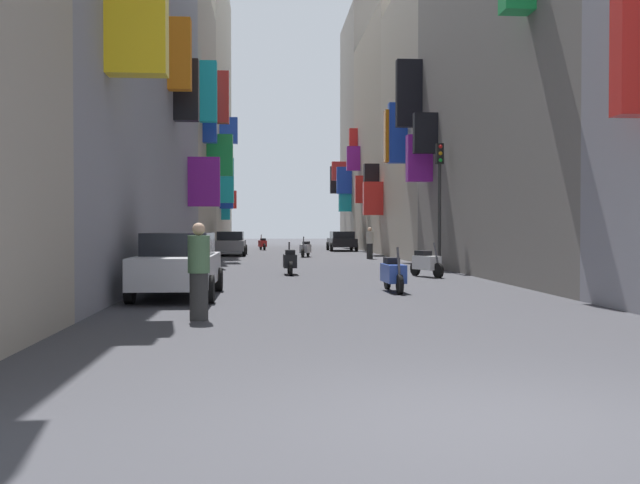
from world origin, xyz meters
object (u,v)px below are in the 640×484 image
Objects in this scene: scooter_black at (290,261)px; scooter_silver at (306,249)px; parked_car_grey at (231,243)px; scooter_red at (263,244)px; pedestrian_crossing at (370,243)px; parked_car_black at (342,240)px; scooter_white at (426,263)px; pedestrian_near_left at (199,272)px; traffic_light_near_corner at (440,185)px; scooter_blue at (393,273)px; parked_car_silver at (179,263)px.

scooter_silver is at bearing 84.78° from scooter_black.
scooter_red is (1.80, 9.91, -0.27)m from parked_car_grey.
pedestrian_crossing is at bearing -39.74° from scooter_silver.
pedestrian_crossing is (7.40, -5.32, 0.07)m from parked_car_grey.
scooter_black is at bearing -95.22° from scooter_silver.
parked_car_black is 10.64m from parked_car_grey.
scooter_white is 12.22m from pedestrian_near_left.
parked_car_black is at bearing 90.28° from pedestrian_crossing.
parked_car_grey is at bearing 111.14° from scooter_white.
traffic_light_near_corner is (8.46, -15.83, 2.44)m from parked_car_grey.
traffic_light_near_corner is (4.23, -13.15, 2.71)m from scooter_silver.
parked_car_black is 23.70m from traffic_light_near_corner.
scooter_blue is 1.03× the size of scooter_silver.
parked_car_silver is 34.96m from scooter_red.
parked_car_silver is (0.05, -25.00, 0.04)m from parked_car_grey.
scooter_blue is at bearing -87.27° from scooter_silver.
scooter_white is at bearing 58.61° from pedestrian_near_left.
scooter_white is 1.01× the size of pedestrian_near_left.
parked_car_black is 31.88m from scooter_blue.
parked_car_black reaches higher than scooter_white.
parked_car_grey is at bearing 90.12° from parked_car_silver.
parked_car_black is 5.96m from scooter_red.
scooter_red is 29.27m from scooter_white.
scooter_red is (-1.08, 27.25, 0.00)m from scooter_black.
scooter_black and scooter_red have the same top height.
scooter_black and scooter_blue have the same top height.
pedestrian_crossing reaches higher than scooter_white.
pedestrian_crossing is at bearing 95.75° from traffic_light_near_corner.
parked_car_black is 13.03m from pedestrian_crossing.
parked_car_grey is 0.95× the size of traffic_light_near_corner.
scooter_blue is 21.45m from scooter_silver.
parked_car_black is 2.63× the size of pedestrian_near_left.
parked_car_grey is 25.00m from parked_car_silver.
traffic_light_near_corner reaches higher than scooter_black.
scooter_black is at bearing 109.25° from scooter_blue.
traffic_light_near_corner is (7.54, 13.44, 2.33)m from pedestrian_near_left.
scooter_black is 27.27m from scooter_red.
parked_car_silver is 2.67× the size of pedestrian_crossing.
pedestrian_near_left is at bearing -88.20° from parked_car_grey.
parked_car_black is at bearing 92.73° from traffic_light_near_corner.
parked_car_grey is at bearing 99.45° from scooter_black.
pedestrian_near_left is (-1.97, -11.93, 0.38)m from scooter_black.
scooter_blue and scooter_silver have the same top height.
scooter_black is (2.89, -17.34, -0.27)m from parked_car_grey.
pedestrian_crossing is at bearing 69.43° from scooter_black.
parked_car_grey is at bearing 91.80° from pedestrian_near_left.
scooter_white is (5.48, -28.75, -0.00)m from scooter_red.
scooter_black is at bearing 161.18° from scooter_white.
scooter_blue is 5.64m from scooter_white.
traffic_light_near_corner reaches higher than parked_car_black.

